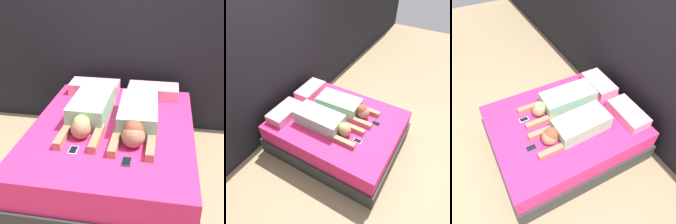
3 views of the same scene
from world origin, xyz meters
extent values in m
plane|color=#9E8460|center=(0.00, 0.00, 0.00)|extent=(12.00, 12.00, 0.00)
cube|color=black|center=(0.00, 1.13, 1.30)|extent=(12.00, 0.06, 2.60)
cube|color=#2D2D2D|center=(0.00, 0.00, 0.14)|extent=(1.58, 1.96, 0.28)
cube|color=#E5286B|center=(0.00, 0.00, 0.42)|extent=(1.52, 1.90, 0.27)
cube|color=pink|center=(-0.34, 0.77, 0.62)|extent=(0.57, 0.30, 0.13)
cube|color=pink|center=(0.34, 0.77, 0.62)|extent=(0.57, 0.30, 0.13)
cube|color=#8CBF99|center=(-0.23, 0.19, 0.66)|extent=(0.36, 0.73, 0.22)
sphere|color=#A37051|center=(-0.23, -0.26, 0.65)|extent=(0.18, 0.18, 0.18)
sphere|color=#D8B266|center=(-0.23, -0.23, 0.69)|extent=(0.15, 0.15, 0.15)
cube|color=#A37051|center=(-0.38, -0.29, 0.59)|extent=(0.07, 0.40, 0.07)
cube|color=#A37051|center=(-0.08, -0.29, 0.59)|extent=(0.07, 0.40, 0.07)
cube|color=#8CBF99|center=(0.24, 0.12, 0.66)|extent=(0.39, 0.70, 0.20)
sphere|color=#A37051|center=(0.24, -0.32, 0.66)|extent=(0.20, 0.20, 0.20)
sphere|color=#99472D|center=(0.24, -0.29, 0.70)|extent=(0.17, 0.17, 0.17)
cube|color=#A37051|center=(0.08, -0.34, 0.59)|extent=(0.07, 0.38, 0.07)
cube|color=#A37051|center=(0.39, -0.34, 0.59)|extent=(0.07, 0.38, 0.07)
cube|color=silver|center=(-0.25, -0.47, 0.56)|extent=(0.07, 0.12, 0.01)
cube|color=black|center=(-0.25, -0.47, 0.57)|extent=(0.06, 0.10, 0.00)
cube|color=#2D2D33|center=(0.21, -0.55, 0.56)|extent=(0.07, 0.12, 0.01)
cube|color=black|center=(0.21, -0.55, 0.57)|extent=(0.06, 0.10, 0.00)
camera|label=1|loc=(0.45, -2.55, 2.01)|focal=50.00mm
camera|label=2|loc=(-2.13, -1.27, 2.91)|focal=35.00mm
camera|label=3|loc=(1.67, -0.88, 2.74)|focal=35.00mm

